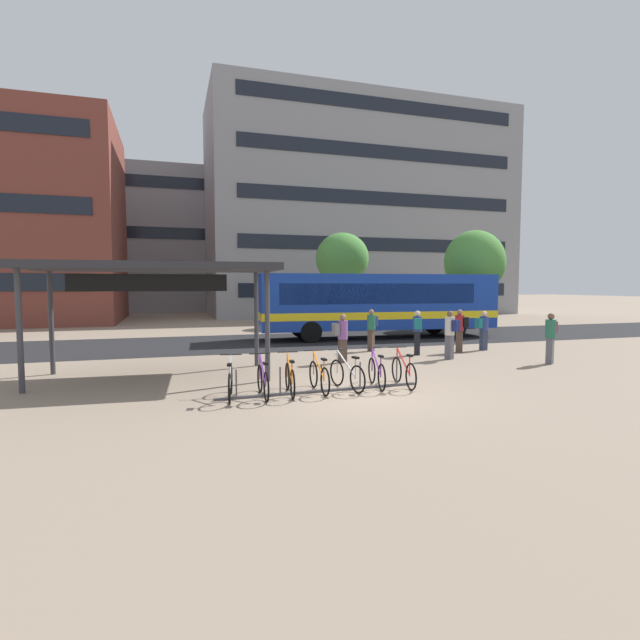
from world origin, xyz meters
name	(u,v)px	position (x,y,z in m)	size (l,w,h in m)	color
ground	(361,392)	(0.00, 0.00, 0.00)	(200.00, 200.00, 0.00)	gray
bus_lane_asphalt	(271,342)	(0.00, 11.17, 0.00)	(80.00, 7.20, 0.01)	#232326
city_bus	(379,303)	(5.51, 11.17, 1.78)	(12.15, 3.24, 3.20)	#14389E
bike_rack	(321,389)	(-0.94, 0.32, 0.09)	(5.30, 0.35, 0.70)	#47474C
parked_bicycle_silver_0	(230,383)	(-3.18, 0.27, 0.38)	(0.52, 1.71, 0.99)	black
parked_bicycle_purple_1	(263,381)	(-2.42, 0.21, 0.38)	(0.52, 1.72, 0.99)	black
parked_bicycle_orange_2	(290,379)	(-1.75, 0.29, 0.38)	(0.52, 1.72, 0.99)	black
parked_bicycle_orange_3	(319,377)	(-0.98, 0.38, 0.38)	(0.52, 1.72, 0.99)	black
parked_bicycle_silver_4	(347,375)	(-0.22, 0.41, 0.38)	(0.53, 1.70, 0.99)	black
parked_bicycle_purple_5	(377,373)	(0.61, 0.44, 0.38)	(0.52, 1.71, 0.99)	black
parked_bicycle_red_6	(404,372)	(1.34, 0.33, 0.38)	(0.52, 1.72, 0.99)	black
transit_shelter	(154,270)	(-4.92, 3.50, 3.09)	(7.06, 3.75, 3.28)	#38383D
commuter_navy_pack_0	(450,331)	(5.08, 4.00, 1.01)	(0.48, 0.60, 1.75)	#565660
commuter_teal_pack_1	(483,328)	(7.69, 5.69, 0.92)	(0.54, 0.37, 1.61)	#2D3851
commuter_grey_pack_2	(342,335)	(1.09, 4.44, 0.96)	(0.54, 0.36, 1.68)	#47382D
commuter_maroon_pack_3	(551,335)	(7.75, 2.12, 1.00)	(0.61, 0.54, 1.73)	#565660
commuter_black_pack_4	(460,328)	(6.42, 5.40, 0.98)	(0.60, 0.56, 1.71)	#47382D
commuter_teal_pack_5	(417,329)	(4.46, 5.29, 0.98)	(0.49, 0.60, 1.69)	black
commuter_navy_pack_6	(372,327)	(3.23, 6.81, 0.98)	(0.60, 0.57, 1.69)	#47382D
street_tree_0	(475,262)	(13.22, 14.24, 4.06)	(3.64, 3.64, 5.98)	brown
street_tree_1	(342,259)	(6.24, 18.62, 4.38)	(3.46, 3.46, 6.06)	brown
building_right_wing	(358,213)	(12.50, 31.64, 9.43)	(27.46, 11.54, 18.86)	gray
building_centre_block	(195,243)	(-1.95, 41.91, 7.08)	(19.54, 10.21, 14.16)	gray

